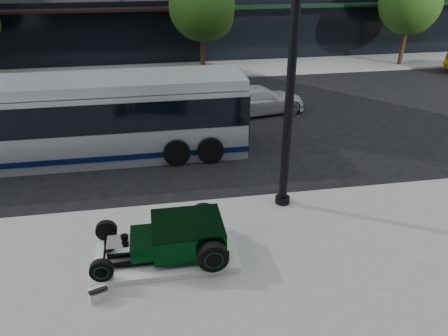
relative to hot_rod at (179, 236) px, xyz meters
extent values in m
plane|color=black|center=(1.87, 4.52, -0.70)|extent=(120.00, 120.00, 0.00)
cube|color=gray|center=(1.87, 18.52, -0.64)|extent=(70.00, 4.00, 0.12)
cube|color=black|center=(-8.13, 20.72, 1.30)|extent=(22.00, 0.50, 4.00)
cube|color=black|center=(14.87, 20.72, 1.30)|extent=(24.00, 0.50, 4.00)
cube|color=black|center=(-8.13, 20.12, 2.90)|extent=(22.00, 1.60, 0.15)
cube|color=black|center=(14.87, 20.12, 2.90)|extent=(24.00, 1.60, 0.15)
cylinder|color=black|center=(2.87, 17.52, 0.72)|extent=(0.28, 0.28, 2.60)
sphere|color=#13390F|center=(2.87, 17.52, 3.22)|extent=(3.80, 3.80, 3.80)
sphere|color=#13390F|center=(3.47, 17.82, 2.62)|extent=(2.60, 2.60, 2.60)
cylinder|color=black|center=(15.87, 17.52, 0.72)|extent=(0.28, 0.28, 2.60)
sphere|color=#13390F|center=(15.87, 17.52, 3.22)|extent=(3.80, 3.80, 3.80)
sphere|color=#13390F|center=(16.47, 17.82, 2.62)|extent=(2.60, 2.60, 2.60)
cube|color=silver|center=(-0.33, 0.00, -0.50)|extent=(3.40, 1.80, 0.15)
cube|color=black|center=(-0.33, -0.45, -0.33)|extent=(3.00, 0.08, 0.10)
cube|color=black|center=(-0.33, 0.45, -0.33)|extent=(3.00, 0.08, 0.10)
cube|color=black|center=(0.22, 0.00, 0.02)|extent=(1.70, 1.45, 0.62)
cube|color=black|center=(0.22, 0.00, 0.35)|extent=(1.70, 1.45, 0.06)
cube|color=black|center=(-0.88, 0.00, -0.10)|extent=(0.55, 1.05, 0.38)
cube|color=silver|center=(-1.43, 0.00, -0.15)|extent=(0.55, 0.55, 0.34)
cylinder|color=black|center=(-1.28, 0.00, 0.12)|extent=(0.18, 0.18, 0.10)
cylinder|color=black|center=(-1.78, 0.00, -0.27)|extent=(0.06, 1.55, 0.06)
cylinder|color=black|center=(0.72, -0.85, -0.07)|extent=(0.72, 0.24, 0.72)
cylinder|color=black|center=(0.72, -0.98, -0.07)|extent=(0.37, 0.02, 0.37)
torus|color=#0B3D18|center=(0.72, -0.99, -0.07)|extent=(0.44, 0.02, 0.44)
cylinder|color=black|center=(0.72, 0.85, -0.07)|extent=(0.72, 0.24, 0.72)
cylinder|color=black|center=(0.72, 0.98, -0.07)|extent=(0.37, 0.02, 0.37)
torus|color=#0B3D18|center=(0.72, 0.99, -0.07)|extent=(0.44, 0.02, 0.44)
cylinder|color=black|center=(-1.78, -0.78, -0.16)|extent=(0.54, 0.16, 0.54)
cylinder|color=black|center=(-1.78, -0.87, -0.16)|extent=(0.28, 0.02, 0.28)
torus|color=#0B3D18|center=(-1.78, -0.88, -0.16)|extent=(0.34, 0.02, 0.34)
cylinder|color=black|center=(-1.78, 0.78, -0.16)|extent=(0.54, 0.16, 0.54)
cylinder|color=black|center=(-1.78, 0.87, -0.16)|extent=(0.28, 0.02, 0.28)
torus|color=#0B3D18|center=(-1.78, 0.88, -0.16)|extent=(0.34, 0.02, 0.34)
cube|color=silver|center=(-1.86, -1.19, -0.47)|extent=(0.48, 0.42, 0.22)
cube|color=black|center=(-1.86, -1.19, -0.34)|extent=(0.47, 0.40, 0.15)
cylinder|color=black|center=(3.24, 1.99, 3.39)|extent=(0.24, 0.24, 7.93)
cylinder|color=black|center=(3.24, 1.99, -0.48)|extent=(0.44, 0.44, 0.20)
cube|color=silver|center=(-3.06, 6.63, 0.58)|extent=(12.00, 2.55, 2.55)
cube|color=#081548|center=(-3.06, 6.63, -0.28)|extent=(12.05, 2.60, 0.20)
cube|color=black|center=(-3.06, 6.63, 1.15)|extent=(12.05, 2.60, 1.05)
cube|color=silver|center=(-3.06, 6.63, 2.05)|extent=(12.00, 2.40, 0.35)
cube|color=black|center=(2.97, 6.63, 0.85)|extent=(0.06, 2.30, 1.70)
cylinder|color=black|center=(0.34, 5.33, -0.22)|extent=(0.96, 0.28, 0.96)
cylinder|color=black|center=(0.34, 7.93, -0.22)|extent=(0.96, 0.28, 0.96)
cylinder|color=black|center=(1.54, 5.33, -0.22)|extent=(0.96, 0.28, 0.96)
cylinder|color=black|center=(1.54, 7.93, -0.22)|extent=(0.96, 0.28, 0.96)
imported|color=silver|center=(4.57, 10.23, -0.07)|extent=(4.54, 2.41, 1.25)
camera|label=1|loc=(-0.40, -8.76, 6.25)|focal=35.00mm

